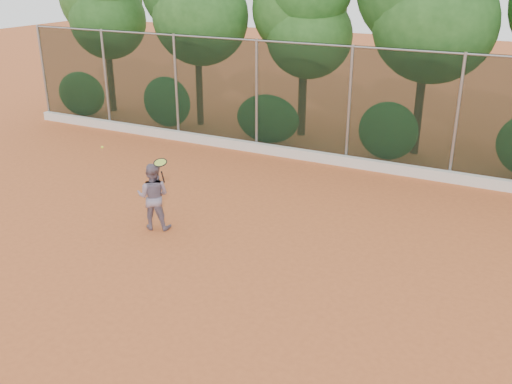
% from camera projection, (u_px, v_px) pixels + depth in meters
% --- Properties ---
extents(ground, '(80.00, 80.00, 0.00)m').
position_uv_depth(ground, '(233.00, 267.00, 11.35)').
color(ground, '#CA622F').
rests_on(ground, ground).
extents(concrete_curb, '(24.00, 0.20, 0.30)m').
position_uv_depth(concrete_curb, '(344.00, 161.00, 16.94)').
color(concrete_curb, silver).
rests_on(concrete_curb, ground).
extents(tennis_player, '(0.90, 0.80, 1.54)m').
position_uv_depth(tennis_player, '(153.00, 196.00, 12.75)').
color(tennis_player, gray).
rests_on(tennis_player, ground).
extents(chainlink_fence, '(24.09, 0.09, 3.50)m').
position_uv_depth(chainlink_fence, '(349.00, 103.00, 16.45)').
color(chainlink_fence, black).
rests_on(chainlink_fence, ground).
extents(foliage_backdrop, '(23.70, 3.63, 7.55)m').
position_uv_depth(foliage_backdrop, '(358.00, 6.00, 17.36)').
color(foliage_backdrop, '#46301B').
rests_on(foliage_backdrop, ground).
extents(tennis_racket, '(0.35, 0.34, 0.56)m').
position_uv_depth(tennis_racket, '(161.00, 164.00, 12.20)').
color(tennis_racket, black).
rests_on(tennis_racket, ground).
extents(tennis_ball_in_flight, '(0.06, 0.06, 0.06)m').
position_uv_depth(tennis_ball_in_flight, '(102.00, 147.00, 13.18)').
color(tennis_ball_in_flight, '#DDEE36').
rests_on(tennis_ball_in_flight, ground).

